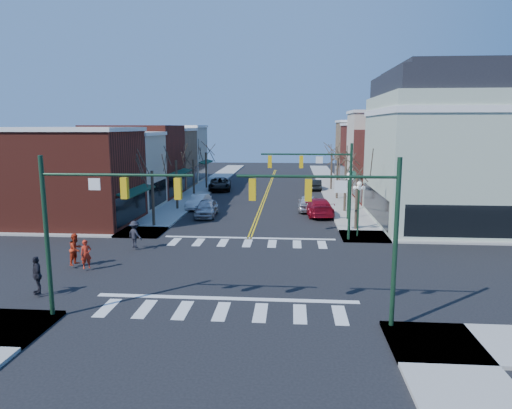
% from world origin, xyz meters
% --- Properties ---
extents(ground, '(160.00, 160.00, 0.00)m').
position_xyz_m(ground, '(0.00, 0.00, 0.00)').
color(ground, black).
rests_on(ground, ground).
extents(sidewalk_left, '(3.50, 70.00, 0.15)m').
position_xyz_m(sidewalk_left, '(-8.75, 20.00, 0.07)').
color(sidewalk_left, '#9E9B93').
rests_on(sidewalk_left, ground).
extents(sidewalk_right, '(3.50, 70.00, 0.15)m').
position_xyz_m(sidewalk_right, '(8.75, 20.00, 0.07)').
color(sidewalk_right, '#9E9B93').
rests_on(sidewalk_right, ground).
extents(bldg_left_brick_a, '(10.00, 8.50, 8.00)m').
position_xyz_m(bldg_left_brick_a, '(-15.50, 11.75, 4.00)').
color(bldg_left_brick_a, maroon).
rests_on(bldg_left_brick_a, ground).
extents(bldg_left_stucco_a, '(10.00, 7.00, 7.50)m').
position_xyz_m(bldg_left_stucco_a, '(-15.50, 19.50, 3.75)').
color(bldg_left_stucco_a, '#C1B59F').
rests_on(bldg_left_stucco_a, ground).
extents(bldg_left_brick_b, '(10.00, 9.00, 8.50)m').
position_xyz_m(bldg_left_brick_b, '(-15.50, 27.50, 4.25)').
color(bldg_left_brick_b, maroon).
rests_on(bldg_left_brick_b, ground).
extents(bldg_left_tan, '(10.00, 7.50, 7.80)m').
position_xyz_m(bldg_left_tan, '(-15.50, 35.75, 3.90)').
color(bldg_left_tan, '#967452').
rests_on(bldg_left_tan, ground).
extents(bldg_left_stucco_b, '(10.00, 8.00, 8.20)m').
position_xyz_m(bldg_left_stucco_b, '(-15.50, 43.50, 4.10)').
color(bldg_left_stucco_b, '#C1B59F').
rests_on(bldg_left_stucco_b, ground).
extents(bldg_right_brick_a, '(10.00, 8.50, 8.00)m').
position_xyz_m(bldg_right_brick_a, '(15.50, 25.75, 4.00)').
color(bldg_right_brick_a, maroon).
rests_on(bldg_right_brick_a, ground).
extents(bldg_right_stucco, '(10.00, 7.00, 10.00)m').
position_xyz_m(bldg_right_stucco, '(15.50, 33.50, 5.00)').
color(bldg_right_stucco, '#C1B59F').
rests_on(bldg_right_stucco, ground).
extents(bldg_right_brick_b, '(10.00, 8.00, 8.50)m').
position_xyz_m(bldg_right_brick_b, '(15.50, 41.00, 4.25)').
color(bldg_right_brick_b, maroon).
rests_on(bldg_right_brick_b, ground).
extents(bldg_right_tan, '(10.00, 8.00, 9.00)m').
position_xyz_m(bldg_right_tan, '(15.50, 49.00, 4.50)').
color(bldg_right_tan, '#967452').
rests_on(bldg_right_tan, ground).
extents(victorian_corner, '(12.25, 14.25, 13.30)m').
position_xyz_m(victorian_corner, '(16.50, 14.50, 6.66)').
color(victorian_corner, '#ABBBA2').
rests_on(victorian_corner, ground).
extents(traffic_mast_near_left, '(6.60, 0.28, 7.20)m').
position_xyz_m(traffic_mast_near_left, '(-5.55, -7.40, 4.71)').
color(traffic_mast_near_left, '#14331E').
rests_on(traffic_mast_near_left, ground).
extents(traffic_mast_near_right, '(6.60, 0.28, 7.20)m').
position_xyz_m(traffic_mast_near_right, '(5.55, -7.40, 4.71)').
color(traffic_mast_near_right, '#14331E').
rests_on(traffic_mast_near_right, ground).
extents(traffic_mast_far_right, '(6.60, 0.28, 7.20)m').
position_xyz_m(traffic_mast_far_right, '(5.55, 7.40, 4.71)').
color(traffic_mast_far_right, '#14331E').
rests_on(traffic_mast_far_right, ground).
extents(lamppost_corner, '(0.36, 0.36, 4.33)m').
position_xyz_m(lamppost_corner, '(8.20, 8.50, 2.96)').
color(lamppost_corner, '#14331E').
rests_on(lamppost_corner, ground).
extents(lamppost_midblock, '(0.36, 0.36, 4.33)m').
position_xyz_m(lamppost_midblock, '(8.20, 15.00, 2.96)').
color(lamppost_midblock, '#14331E').
rests_on(lamppost_midblock, ground).
extents(tree_left_a, '(0.24, 0.24, 4.76)m').
position_xyz_m(tree_left_a, '(-8.40, 11.00, 2.38)').
color(tree_left_a, '#382B21').
rests_on(tree_left_a, ground).
extents(tree_left_b, '(0.24, 0.24, 5.04)m').
position_xyz_m(tree_left_b, '(-8.40, 19.00, 2.52)').
color(tree_left_b, '#382B21').
rests_on(tree_left_b, ground).
extents(tree_left_c, '(0.24, 0.24, 4.55)m').
position_xyz_m(tree_left_c, '(-8.40, 27.00, 2.27)').
color(tree_left_c, '#382B21').
rests_on(tree_left_c, ground).
extents(tree_left_d, '(0.24, 0.24, 4.90)m').
position_xyz_m(tree_left_d, '(-8.40, 35.00, 2.45)').
color(tree_left_d, '#382B21').
rests_on(tree_left_d, ground).
extents(tree_right_a, '(0.24, 0.24, 4.62)m').
position_xyz_m(tree_right_a, '(8.40, 11.00, 2.31)').
color(tree_right_a, '#382B21').
rests_on(tree_right_a, ground).
extents(tree_right_b, '(0.24, 0.24, 5.18)m').
position_xyz_m(tree_right_b, '(8.40, 19.00, 2.59)').
color(tree_right_b, '#382B21').
rests_on(tree_right_b, ground).
extents(tree_right_c, '(0.24, 0.24, 4.83)m').
position_xyz_m(tree_right_c, '(8.40, 27.00, 2.42)').
color(tree_right_c, '#382B21').
rests_on(tree_right_c, ground).
extents(tree_right_d, '(0.24, 0.24, 4.97)m').
position_xyz_m(tree_right_d, '(8.40, 35.00, 2.48)').
color(tree_right_d, '#382B21').
rests_on(tree_right_d, ground).
extents(car_left_near, '(2.10, 4.78, 1.60)m').
position_xyz_m(car_left_near, '(-4.80, 15.81, 0.80)').
color(car_left_near, '#A8A7AC').
rests_on(car_left_near, ground).
extents(car_left_mid, '(2.05, 4.52, 1.44)m').
position_xyz_m(car_left_mid, '(-6.40, 19.89, 0.72)').
color(car_left_mid, white).
rests_on(car_left_mid, ground).
extents(car_left_far, '(3.41, 6.27, 1.67)m').
position_xyz_m(car_left_far, '(-6.30, 33.45, 0.83)').
color(car_left_far, black).
rests_on(car_left_far, ground).
extents(car_right_near, '(2.97, 6.00, 1.68)m').
position_xyz_m(car_right_near, '(5.71, 17.09, 0.84)').
color(car_right_near, maroon).
rests_on(car_right_near, ground).
extents(car_right_mid, '(2.01, 4.82, 1.63)m').
position_xyz_m(car_right_mid, '(4.80, 19.44, 0.82)').
color(car_right_mid, silver).
rests_on(car_right_mid, ground).
extents(car_right_far, '(1.61, 4.22, 1.37)m').
position_xyz_m(car_right_far, '(6.40, 34.87, 0.69)').
color(car_right_far, black).
rests_on(car_right_far, ground).
extents(pedestrian_red_a, '(0.74, 0.69, 1.70)m').
position_xyz_m(pedestrian_red_a, '(-8.82, -0.85, 1.00)').
color(pedestrian_red_a, red).
rests_on(pedestrian_red_a, sidewalk_left).
extents(pedestrian_red_b, '(0.89, 1.05, 1.92)m').
position_xyz_m(pedestrian_red_b, '(-9.76, -0.19, 1.11)').
color(pedestrian_red_b, red).
rests_on(pedestrian_red_b, sidewalk_left).
extents(pedestrian_dark_a, '(1.05, 1.17, 1.91)m').
position_xyz_m(pedestrian_dark_a, '(-9.43, -5.02, 1.11)').
color(pedestrian_dark_a, black).
rests_on(pedestrian_dark_a, sidewalk_left).
extents(pedestrian_dark_b, '(1.40, 1.23, 1.87)m').
position_xyz_m(pedestrian_dark_b, '(-7.52, 3.87, 1.09)').
color(pedestrian_dark_b, black).
rests_on(pedestrian_dark_b, sidewalk_left).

